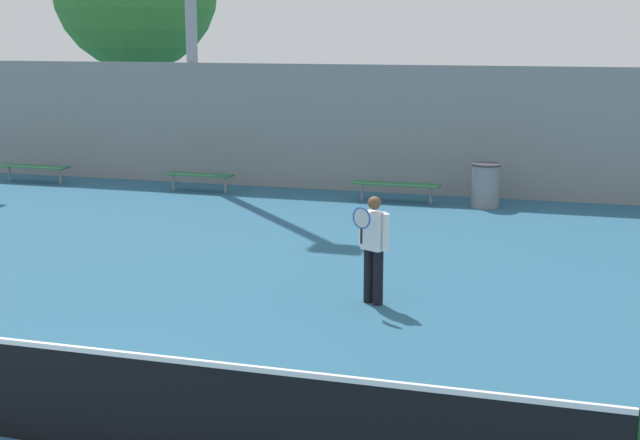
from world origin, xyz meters
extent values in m
plane|color=#285B7A|center=(0.00, 0.00, 0.00)|extent=(100.00, 100.00, 0.00)
cube|color=black|center=(0.00, 0.00, 0.48)|extent=(11.14, 0.03, 0.95)
cube|color=white|center=(0.00, 0.00, 0.98)|extent=(11.14, 0.04, 0.05)
cylinder|color=black|center=(2.21, 5.23, 0.40)|extent=(0.14, 0.14, 0.79)
cylinder|color=black|center=(2.38, 5.16, 0.40)|extent=(0.14, 0.14, 0.79)
cube|color=white|center=(2.30, 5.19, 1.07)|extent=(0.38, 0.32, 0.55)
cylinder|color=white|center=(2.10, 5.29, 1.08)|extent=(0.10, 0.10, 0.53)
cylinder|color=white|center=(2.49, 5.10, 1.08)|extent=(0.10, 0.10, 0.53)
sphere|color=brown|center=(2.30, 5.19, 1.47)|extent=(0.19, 0.19, 0.19)
cylinder|color=black|center=(2.17, 4.94, 1.04)|extent=(0.03, 0.03, 0.22)
torus|color=#28519E|center=(2.17, 4.94, 1.30)|extent=(0.29, 0.16, 0.31)
cylinder|color=silver|center=(2.17, 4.94, 1.30)|extent=(0.24, 0.12, 0.27)
cube|color=#28663D|center=(1.05, 12.88, 0.42)|extent=(1.99, 0.40, 0.04)
cylinder|color=gray|center=(0.25, 12.88, 0.20)|extent=(0.06, 0.06, 0.40)
cylinder|color=gray|center=(1.84, 12.88, 0.20)|extent=(0.06, 0.06, 0.40)
cube|color=#28663D|center=(-3.83, 12.88, 0.42)|extent=(1.70, 0.40, 0.04)
cylinder|color=gray|center=(-4.51, 12.88, 0.20)|extent=(0.06, 0.06, 0.40)
cylinder|color=gray|center=(-3.14, 12.88, 0.20)|extent=(0.06, 0.06, 0.40)
cube|color=#28663D|center=(-8.43, 12.88, 0.42)|extent=(1.88, 0.40, 0.04)
cylinder|color=gray|center=(-9.18, 12.88, 0.20)|extent=(0.06, 0.06, 0.40)
cylinder|color=gray|center=(-7.68, 12.88, 0.20)|extent=(0.06, 0.06, 0.40)
cylinder|color=gray|center=(3.05, 12.90, 0.47)|extent=(0.62, 0.62, 0.93)
cylinder|color=#333338|center=(3.05, 12.90, 0.95)|extent=(0.65, 0.65, 0.04)
cube|color=gray|center=(0.00, 14.06, 1.53)|extent=(28.03, 0.06, 3.06)
cylinder|color=brown|center=(-8.70, 19.30, 1.55)|extent=(0.53, 0.53, 3.11)
camera|label=1|loc=(5.03, -6.76, 3.82)|focal=50.00mm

